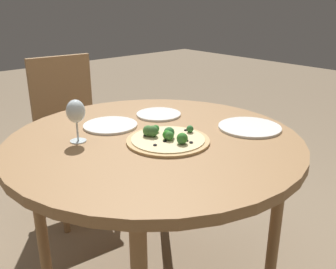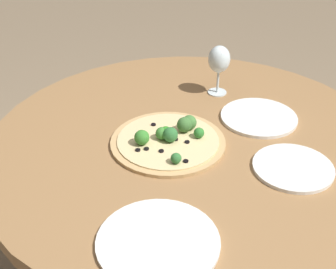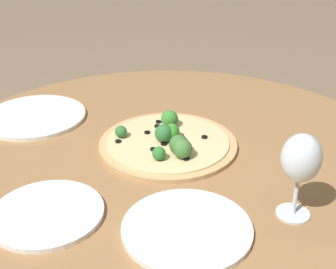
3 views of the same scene
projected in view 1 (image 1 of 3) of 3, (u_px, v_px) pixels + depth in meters
name	position (u px, v px, depth m)	size (l,w,h in m)	color
dining_table	(155.00, 153.00, 1.50)	(1.17, 1.17, 0.76)	olive
chair	(72.00, 133.00, 2.28)	(0.44, 0.44, 0.95)	#997047
pizza	(167.00, 138.00, 1.43)	(0.32, 0.32, 0.06)	tan
wine_glass	(76.00, 112.00, 1.40)	(0.07, 0.07, 0.17)	silver
plate_near	(250.00, 127.00, 1.58)	(0.26, 0.26, 0.01)	white
plate_far	(110.00, 125.00, 1.60)	(0.23, 0.23, 0.01)	white
plate_side	(159.00, 114.00, 1.75)	(0.21, 0.21, 0.01)	white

